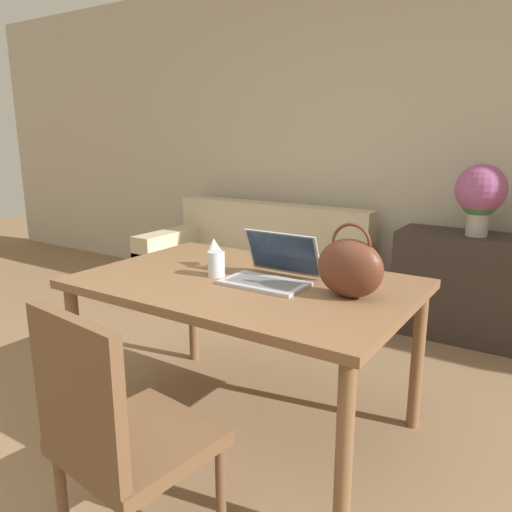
# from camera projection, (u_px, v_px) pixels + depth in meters

# --- Properties ---
(wall_back) EXTENTS (10.00, 0.06, 2.70)m
(wall_back) POSITION_uv_depth(u_px,v_px,m) (403.00, 140.00, 3.80)
(wall_back) COLOR #BCB29E
(wall_back) RESTS_ON ground_plane
(dining_table) EXTENTS (1.50, 0.99, 0.74)m
(dining_table) POSITION_uv_depth(u_px,v_px,m) (245.00, 295.00, 2.31)
(dining_table) COLOR brown
(dining_table) RESTS_ON ground_plane
(chair) EXTENTS (0.49, 0.49, 0.91)m
(chair) POSITION_uv_depth(u_px,v_px,m) (117.00, 431.00, 1.54)
(chair) COLOR brown
(chair) RESTS_ON ground_plane
(couch) EXTENTS (1.82, 0.87, 0.82)m
(couch) POSITION_uv_depth(u_px,v_px,m) (253.00, 272.00, 4.14)
(couch) COLOR #C1B293
(couch) RESTS_ON ground_plane
(sideboard) EXTENTS (1.28, 0.40, 0.74)m
(sideboard) POSITION_uv_depth(u_px,v_px,m) (493.00, 291.00, 3.35)
(sideboard) COLOR #332823
(sideboard) RESTS_ON ground_plane
(laptop) EXTENTS (0.37, 0.32, 0.22)m
(laptop) POSITION_uv_depth(u_px,v_px,m) (273.00, 269.00, 2.26)
(laptop) COLOR #ADADB2
(laptop) RESTS_ON dining_table
(drinking_glass) EXTENTS (0.08, 0.08, 0.12)m
(drinking_glass) POSITION_uv_depth(u_px,v_px,m) (216.00, 264.00, 2.33)
(drinking_glass) COLOR silver
(drinking_glass) RESTS_ON dining_table
(wine_glass) EXTENTS (0.08, 0.08, 0.14)m
(wine_glass) POSITION_uv_depth(u_px,v_px,m) (214.00, 246.00, 2.50)
(wine_glass) COLOR silver
(wine_glass) RESTS_ON dining_table
(handbag) EXTENTS (0.28, 0.16, 0.31)m
(handbag) POSITION_uv_depth(u_px,v_px,m) (350.00, 268.00, 2.02)
(handbag) COLOR #592D1E
(handbag) RESTS_ON dining_table
(flower_vase) EXTENTS (0.32, 0.32, 0.47)m
(flower_vase) POSITION_uv_depth(u_px,v_px,m) (480.00, 194.00, 3.23)
(flower_vase) COLOR #9E998E
(flower_vase) RESTS_ON sideboard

